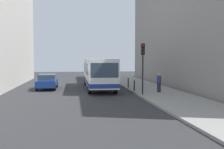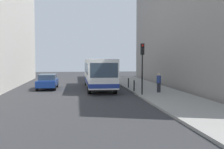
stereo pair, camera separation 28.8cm
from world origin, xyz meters
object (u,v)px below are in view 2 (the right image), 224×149
bus (99,72)px  pedestrian_near_signal (159,83)px  car_beside_bus (48,81)px  car_behind_bus (95,74)px  traffic_light (142,59)px  bollard_mid (128,83)px  bollard_near (134,86)px

bus → pedestrian_near_signal: size_ratio=6.70×
car_beside_bus → car_behind_bus: bearing=-115.2°
car_behind_bus → pedestrian_near_signal: 17.13m
pedestrian_near_signal → bus: bearing=-38.2°
pedestrian_near_signal → car_beside_bus: bearing=-20.0°
bus → traffic_light: 6.96m
bollard_mid → car_behind_bus: bearing=101.4°
bus → car_behind_bus: bearing=-91.7°
car_beside_bus → bollard_mid: bearing=172.4°
car_behind_bus → traffic_light: size_ratio=1.10×
traffic_light → bollard_mid: bearing=91.1°
bus → bollard_mid: bearing=163.3°
bus → bollard_near: size_ratio=11.61×
traffic_light → bollard_near: bearing=92.2°
car_behind_bus → bollard_mid: size_ratio=4.74×
bollard_mid → bollard_near: bearing=-90.0°
traffic_light → car_beside_bus: bearing=141.8°
bollard_mid → pedestrian_near_signal: size_ratio=0.58×
car_beside_bus → bollard_mid: car_beside_bus is taller
bollard_near → traffic_light: bearing=-87.8°
traffic_light → pedestrian_near_signal: 2.97m
car_behind_bus → bollard_mid: bearing=97.7°
car_behind_bus → traffic_light: traffic_light is taller
bollard_near → car_beside_bus: bearing=154.6°
bus → bollard_mid: (2.91, -0.88, -1.10)m
car_behind_bus → bollard_mid: car_behind_bus is taller
car_behind_bus → pedestrian_near_signal: (4.40, -16.56, 0.19)m
bollard_near → bus: bearing=129.3°
car_behind_bus → traffic_light: bearing=94.7°
car_behind_bus → pedestrian_near_signal: pedestrian_near_signal is taller
bollard_mid → pedestrian_near_signal: 4.45m
bus → traffic_light: (3.01, -6.14, 1.28)m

